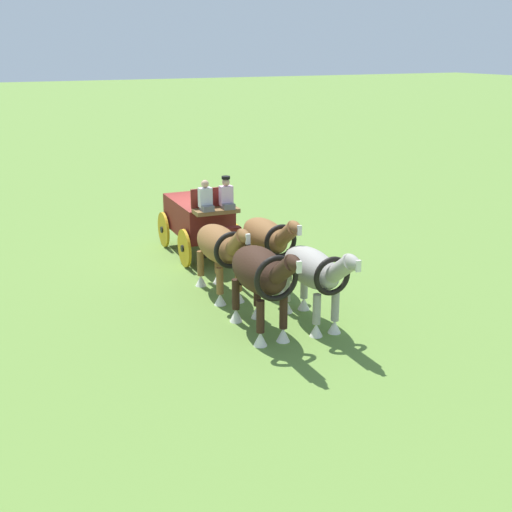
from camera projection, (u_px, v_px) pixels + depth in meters
The scene contains 6 objects.
ground_plane at pixel (199, 253), 20.67m from camera, with size 220.00×220.00×0.00m, color olive.
show_wagon at pixel (200, 218), 20.17m from camera, with size 5.71×1.91×2.69m.
draft_horse_rear_near at pixel (267, 239), 17.22m from camera, with size 3.21×0.96×2.23m.
draft_horse_rear_off at pixel (220, 247), 16.76m from camera, with size 3.20×1.02×2.17m.
draft_horse_lead_near at pixel (314, 272), 14.96m from camera, with size 3.22×0.97×2.16m.
draft_horse_lead_off at pixel (261, 274), 14.46m from camera, with size 3.11×1.10×2.29m.
Camera 1 is at (18.51, -7.05, 6.18)m, focal length 46.35 mm.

